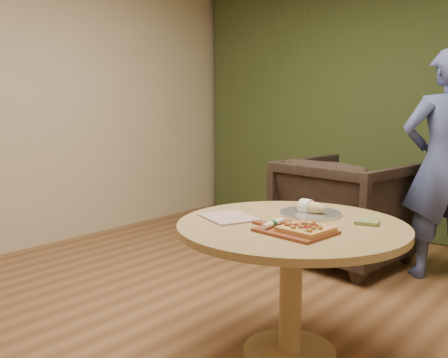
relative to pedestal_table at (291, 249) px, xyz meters
name	(u,v)px	position (x,y,z in m)	size (l,w,h in m)	color
room_shell	(210,101)	(-0.55, -0.04, 0.79)	(5.04, 6.04, 2.84)	brown
curtain	(397,102)	(-0.55, 2.86, 0.79)	(4.80, 0.14, 2.78)	#2E3C1B
pedestal_table	(291,249)	(0.00, 0.00, 0.00)	(1.24, 1.24, 0.75)	tan
pizza_paddle	(294,231)	(0.11, -0.15, 0.15)	(0.46, 0.32, 0.01)	brown
flatbread_pizza	(306,229)	(0.17, -0.15, 0.17)	(0.24, 0.24, 0.04)	tan
cutlery_roll	(273,224)	(-0.01, -0.17, 0.17)	(0.04, 0.20, 0.03)	white
newspaper	(229,217)	(-0.34, -0.12, 0.15)	(0.30, 0.25, 0.01)	silver
serving_tray	(310,213)	(-0.03, 0.25, 0.15)	(0.36, 0.36, 0.02)	silver
bread_roll	(309,207)	(-0.04, 0.25, 0.18)	(0.19, 0.09, 0.09)	#DCBE86
green_packet	(367,222)	(0.32, 0.24, 0.15)	(0.12, 0.10, 0.02)	#56692F
armchair	(347,205)	(-0.51, 1.72, -0.10)	(0.99, 0.92, 1.02)	black
person_standing	(444,165)	(0.24, 1.84, 0.30)	(0.66, 0.44, 1.82)	#44538C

